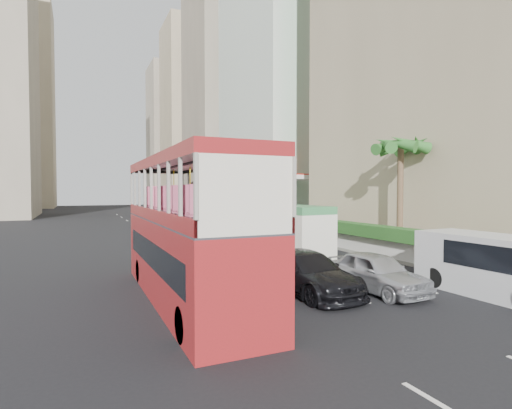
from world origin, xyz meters
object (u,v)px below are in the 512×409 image
shell_station (282,201)px  car_black (306,293)px  car_silver_lane_a (263,279)px  van_asset (211,237)px  palm_tree (400,199)px  minibus_near (283,231)px  panel_van_far (233,220)px  car_silver_lane_b (376,292)px  double_decker_bus (187,229)px  minibus_far (283,226)px  panel_van_near (495,266)px

shell_station → car_black: bearing=-115.9°
car_silver_lane_a → van_asset: car_silver_lane_a is taller
car_silver_lane_a → palm_tree: bearing=19.9°
car_silver_lane_a → minibus_near: size_ratio=0.61×
car_black → shell_station: (11.62, 23.94, 2.75)m
panel_van_far → minibus_near: bearing=-107.1°
minibus_near → palm_tree: size_ratio=1.07×
car_silver_lane_a → car_silver_lane_b: (3.02, -3.71, 0.00)m
car_silver_lane_a → car_silver_lane_b: bearing=-43.5°
car_silver_lane_b → car_black: 2.69m
double_decker_bus → minibus_near: bearing=42.0°
car_silver_lane_a → minibus_near: minibus_near is taller
car_silver_lane_a → palm_tree: 10.74m
van_asset → car_black: bearing=-98.8°
car_silver_lane_a → minibus_far: bearing=65.3°
car_silver_lane_b → panel_van_far: 23.11m
panel_van_far → shell_station: size_ratio=0.72×
shell_station → panel_van_near: bearing=-101.4°
van_asset → minibus_near: size_ratio=0.64×
van_asset → car_silver_lane_a: bearing=-101.8°
car_silver_lane_a → minibus_far: 12.29m
minibus_near → palm_tree: palm_tree is taller
double_decker_bus → car_black: size_ratio=2.05×
van_asset → double_decker_bus: bearing=-112.1°
car_silver_lane_a → minibus_near: bearing=61.2°
van_asset → panel_van_far: bearing=39.6°
double_decker_bus → shell_station: size_ratio=1.38×
minibus_far → panel_van_far: 8.83m
double_decker_bus → panel_van_near: double_decker_bus is taller
car_silver_lane_a → van_asset: 16.72m
minibus_near → panel_van_far: 14.47m
double_decker_bus → car_silver_lane_b: bearing=-15.7°
minibus_far → panel_van_near: size_ratio=1.05×
car_black → palm_tree: palm_tree is taller
panel_van_near → car_silver_lane_b: bearing=147.6°
car_silver_lane_b → shell_station: (9.13, 24.93, 2.75)m
car_silver_lane_b → car_black: car_black is taller
car_black → minibus_far: bearing=61.9°
van_asset → minibus_far: (3.59, -6.11, 1.29)m
minibus_far → palm_tree: bearing=-72.4°
car_silver_lane_b → shell_station: shell_station is taller
car_silver_lane_b → van_asset: car_silver_lane_b is taller
panel_van_near → panel_van_far: size_ratio=0.97×
double_decker_bus → palm_tree: palm_tree is taller
car_black → car_silver_lane_a: bearing=97.4°
car_silver_lane_a → double_decker_bus: bearing=-147.8°
car_black → car_silver_lane_b: bearing=-25.3°
panel_van_near → minibus_far: bearing=89.8°
double_decker_bus → panel_van_near: size_ratio=1.98×
double_decker_bus → car_silver_lane_a: double_decker_bus is taller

